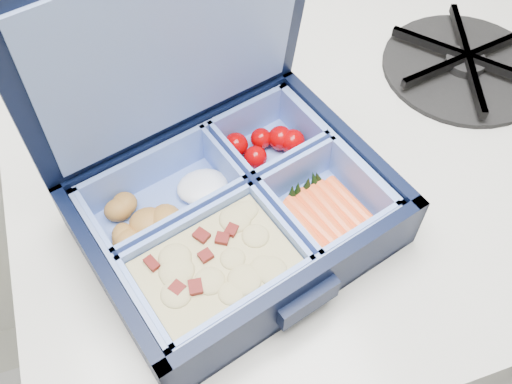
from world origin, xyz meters
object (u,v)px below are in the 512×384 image
object	(u,v)px
burner_grate	(466,61)
fork	(231,110)
stove	(290,291)
bento_box	(236,214)

from	to	relation	value
burner_grate	fork	bearing A→B (deg)	175.34
burner_grate	fork	world-z (taller)	burner_grate
stove	bento_box	distance (m)	0.55
stove	burner_grate	xyz separation A→B (m)	(0.17, -0.02, 0.50)
burner_grate	fork	size ratio (longest dim) A/B	1.07
bento_box	burner_grate	size ratio (longest dim) A/B	1.39
bento_box	fork	size ratio (longest dim) A/B	1.49
burner_grate	bento_box	bearing A→B (deg)	-158.11
bento_box	fork	world-z (taller)	bento_box
stove	burner_grate	world-z (taller)	burner_grate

